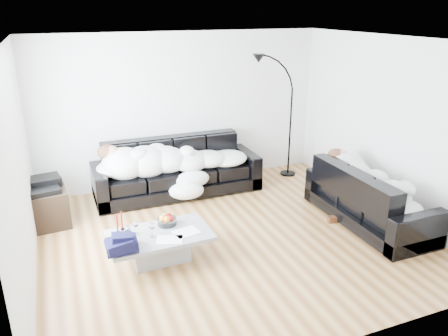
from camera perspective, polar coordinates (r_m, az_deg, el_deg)
name	(u,v)px	position (r m, az deg, el deg)	size (l,w,h in m)	color
ground	(232,236)	(6.08, 1.06, -8.90)	(5.00, 5.00, 0.00)	brown
wall_back	(182,110)	(7.62, -5.47, 7.59)	(5.00, 0.02, 2.60)	silver
wall_left	(18,172)	(5.19, -25.26, -0.48)	(0.02, 4.50, 2.60)	silver
wall_right	(389,127)	(6.89, 20.77, 4.99)	(0.02, 4.50, 2.60)	silver
ceiling	(233,40)	(5.32, 1.24, 16.34)	(5.00, 5.00, 0.00)	white
sofa_back	(177,168)	(7.32, -6.16, 0.04)	(2.73, 0.94, 0.89)	black
sofa_right	(370,196)	(6.63, 18.50, -3.45)	(2.05, 0.88, 0.83)	black
sleeper_back	(177,157)	(7.20, -6.11, 1.44)	(2.31, 0.80, 0.46)	white
sleeper_right	(371,182)	(6.55, 18.71, -1.69)	(1.76, 0.74, 0.43)	white
teal_cushion	(342,163)	(6.94, 15.11, 0.70)	(0.36, 0.30, 0.20)	#0F546B
coffee_table	(160,247)	(5.54, -8.34, -10.13)	(1.25, 0.73, 0.36)	#939699
fruit_bowl	(167,220)	(5.61, -7.48, -6.69)	(0.24, 0.24, 0.15)	white
wine_glass_a	(136,228)	(5.45, -11.43, -7.64)	(0.07, 0.07, 0.17)	white
wine_glass_b	(128,232)	(5.37, -12.45, -8.17)	(0.07, 0.07, 0.18)	white
wine_glass_c	(152,230)	(5.35, -9.39, -8.00)	(0.08, 0.08, 0.19)	white
candle_left	(117,224)	(5.50, -13.78, -7.09)	(0.05, 0.05, 0.26)	maroon
candle_right	(122,221)	(5.57, -13.20, -6.74)	(0.05, 0.05, 0.25)	maroon
newspaper_a	(186,232)	(5.44, -4.96, -8.31)	(0.30, 0.23, 0.01)	silver
newspaper_b	(170,239)	(5.29, -7.11, -9.24)	(0.31, 0.22, 0.01)	silver
navy_jacket	(123,238)	(5.07, -13.07, -8.90)	(0.38, 0.31, 0.19)	black
shoes	(338,216)	(6.74, 14.68, -6.07)	(0.43, 0.32, 0.10)	#472311
av_cabinet	(47,205)	(6.84, -22.07, -4.51)	(0.54, 0.78, 0.54)	black
stereo	(44,184)	(6.72, -22.45, -1.92)	(0.44, 0.34, 0.13)	black
floor_lamp	(290,123)	(8.03, 8.67, 5.80)	(0.72, 0.29, 1.97)	black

